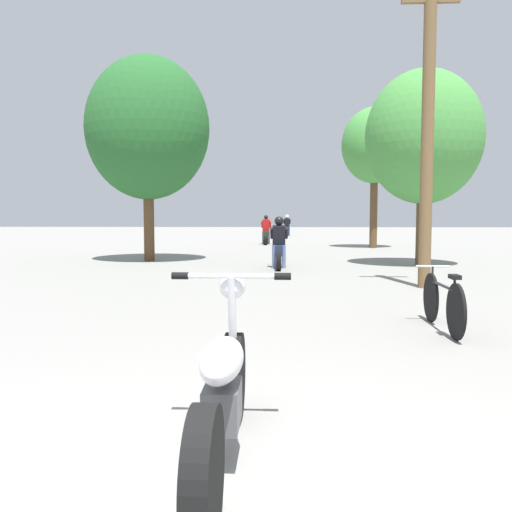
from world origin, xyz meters
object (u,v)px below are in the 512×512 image
(roadside_tree_right_near, at_px, (424,137))
(bicycle_parked, at_px, (443,302))
(roadside_tree_left, at_px, (148,128))
(motorcycle_rider_lead, at_px, (279,248))
(motorcycle_foreground, at_px, (223,391))
(motorcycle_rider_far, at_px, (287,228))
(motorcycle_rider_mid, at_px, (266,233))
(roadside_tree_right_far, at_px, (375,146))
(utility_pole, at_px, (428,126))

(roadside_tree_right_near, distance_m, bicycle_parked, 9.42)
(roadside_tree_left, bearing_deg, motorcycle_rider_lead, -26.39)
(motorcycle_foreground, bearing_deg, motorcycle_rider_far, 89.03)
(motorcycle_rider_mid, bearing_deg, bicycle_parked, -81.71)
(roadside_tree_left, height_order, bicycle_parked, roadside_tree_left)
(motorcycle_rider_far, bearing_deg, bicycle_parked, -86.68)
(roadside_tree_left, xyz_separation_m, bicycle_parked, (6.13, -9.77, -3.70))
(roadside_tree_right_far, relative_size, motorcycle_rider_mid, 3.01)
(motorcycle_foreground, distance_m, motorcycle_rider_mid, 23.13)
(utility_pole, distance_m, roadside_tree_right_far, 12.90)
(roadside_tree_right_far, bearing_deg, motorcycle_rider_far, 105.21)
(utility_pole, distance_m, motorcycle_rider_mid, 16.06)
(motorcycle_foreground, distance_m, motorcycle_rider_far, 33.84)
(roadside_tree_right_near, xyz_separation_m, motorcycle_rider_lead, (-4.00, -0.88, -3.04))
(motorcycle_rider_mid, height_order, bicycle_parked, motorcycle_rider_mid)
(motorcycle_rider_lead, relative_size, motorcycle_rider_far, 1.04)
(motorcycle_rider_lead, distance_m, bicycle_parked, 8.05)
(utility_pole, bearing_deg, roadside_tree_right_far, 85.12)
(roadside_tree_right_far, bearing_deg, motorcycle_rider_lead, -113.88)
(bicycle_parked, bearing_deg, motorcycle_rider_far, 93.32)
(motorcycle_rider_mid, height_order, motorcycle_rider_far, motorcycle_rider_far)
(utility_pole, height_order, bicycle_parked, utility_pole)
(roadside_tree_right_far, height_order, motorcycle_foreground, roadside_tree_right_far)
(roadside_tree_left, relative_size, motorcycle_rider_lead, 2.98)
(motorcycle_foreground, relative_size, bicycle_parked, 1.20)
(motorcycle_foreground, bearing_deg, roadside_tree_right_far, 78.41)
(motorcycle_rider_far, relative_size, bicycle_parked, 1.17)
(roadside_tree_left, height_order, motorcycle_rider_mid, roadside_tree_left)
(roadside_tree_right_near, distance_m, motorcycle_rider_mid, 12.13)
(roadside_tree_left, distance_m, bicycle_parked, 12.11)
(roadside_tree_right_far, distance_m, motorcycle_foreground, 21.28)
(utility_pole, relative_size, motorcycle_rider_lead, 2.92)
(utility_pole, xyz_separation_m, motorcycle_rider_far, (-2.53, 26.14, -2.59))
(roadside_tree_left, xyz_separation_m, motorcycle_rider_mid, (3.31, 9.63, -3.53))
(motorcycle_rider_lead, xyz_separation_m, motorcycle_rider_far, (0.35, 22.33, 0.01))
(roadside_tree_right_near, distance_m, motorcycle_rider_far, 21.97)
(roadside_tree_right_far, height_order, motorcycle_rider_far, roadside_tree_right_far)
(motorcycle_rider_mid, bearing_deg, roadside_tree_right_near, -66.27)
(motorcycle_rider_far, bearing_deg, motorcycle_rider_lead, -90.91)
(roadside_tree_right_near, bearing_deg, bicycle_parked, -102.38)
(roadside_tree_right_near, distance_m, motorcycle_rider_lead, 5.10)
(motorcycle_rider_mid, bearing_deg, motorcycle_rider_lead, -86.43)
(roadside_tree_right_near, xyz_separation_m, motorcycle_rider_mid, (-4.72, 10.75, -3.04))
(roadside_tree_left, height_order, motorcycle_rider_lead, roadside_tree_left)
(utility_pole, relative_size, motorcycle_rider_far, 3.03)
(roadside_tree_left, bearing_deg, roadside_tree_right_near, -7.93)
(utility_pole, relative_size, roadside_tree_left, 0.98)
(roadside_tree_left, distance_m, motorcycle_rider_far, 21.09)
(roadside_tree_right_near, xyz_separation_m, bicycle_parked, (-1.90, -8.65, -3.21))
(motorcycle_rider_mid, bearing_deg, roadside_tree_left, -108.95)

